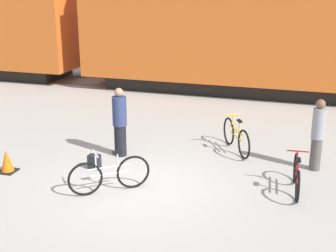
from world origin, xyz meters
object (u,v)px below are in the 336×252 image
freight_train (226,21)px  bicycle_yellow (236,137)px  backpack (94,162)px  traffic_cone (7,162)px  person_in_navy (120,122)px  bicycle_maroon (297,176)px  person_in_grey (318,134)px  bicycle_silver (110,175)px

freight_train → bicycle_yellow: (1.66, -6.76, -2.35)m
backpack → traffic_cone: size_ratio=0.62×
freight_train → person_in_navy: freight_train is taller
bicycle_maroon → traffic_cone: size_ratio=2.99×
person_in_navy → backpack: 1.25m
person_in_grey → bicycle_yellow: bearing=161.1°
freight_train → person_in_grey: size_ratio=20.54×
bicycle_yellow → person_in_grey: (2.00, -0.68, 0.48)m
person_in_navy → traffic_cone: 2.85m
freight_train → bicycle_silver: (-0.48, -10.01, -2.36)m
person_in_navy → person_in_grey: 4.80m
freight_train → bicycle_maroon: (3.30, -8.82, -2.39)m
bicycle_silver → freight_train: bearing=87.3°
bicycle_yellow → bicycle_maroon: (1.64, -2.06, -0.04)m
backpack → traffic_cone: bearing=-156.7°
traffic_cone → person_in_grey: bearing=18.6°
bicycle_silver → traffic_cone: size_ratio=2.59×
bicycle_yellow → person_in_navy: (-2.77, -1.19, 0.49)m
freight_train → person_in_navy: size_ratio=19.98×
traffic_cone → person_in_navy: bearing=40.3°
bicycle_silver → person_in_grey: person_in_grey is taller
bicycle_silver → traffic_cone: bicycle_silver is taller
bicycle_yellow → bicycle_maroon: size_ratio=0.98×
bicycle_yellow → traffic_cone: size_ratio=2.94×
person_in_grey → traffic_cone: size_ratio=3.13×
person_in_navy → backpack: bearing=142.7°
freight_train → bicycle_maroon: size_ratio=21.53×
bicycle_silver → person_in_navy: person_in_navy is taller
freight_train → person_in_grey: bearing=-63.8°
freight_train → bicycle_yellow: size_ratio=21.91×
freight_train → traffic_cone: (-3.22, -9.75, -2.50)m
bicycle_yellow → person_in_navy: person_in_navy is taller
person_in_navy → person_in_grey: size_ratio=1.03×
bicycle_silver → bicycle_maroon: bicycle_silver is taller
bicycle_maroon → person_in_grey: (0.37, 1.38, 0.52)m
bicycle_maroon → person_in_grey: 1.52m
bicycle_yellow → person_in_navy: bearing=-156.7°
person_in_navy → traffic_cone: person_in_navy is taller
bicycle_yellow → person_in_navy: 3.05m
bicycle_yellow → backpack: bicycle_yellow is taller
bicycle_yellow → freight_train: bearing=103.8°
freight_train → backpack: (-1.36, -8.95, -2.58)m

